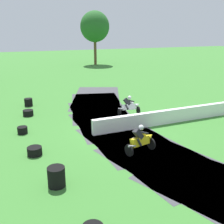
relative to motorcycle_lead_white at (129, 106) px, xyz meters
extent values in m
plane|color=#38752D|center=(-1.94, -2.68, -0.63)|extent=(120.00, 120.00, 0.00)
cube|color=#3D3D42|center=(-0.69, 5.56, -0.63)|extent=(6.59, 9.36, 0.01)
cube|color=#3D3D42|center=(-1.46, 2.87, -0.63)|extent=(5.65, 9.17, 0.01)
cube|color=#3D3D42|center=(-1.87, 0.11, -0.63)|extent=(4.62, 8.83, 0.01)
cube|color=#3D3D42|center=(-1.91, -2.68, -0.63)|extent=(4.36, 8.72, 0.01)
cube|color=#3D3D42|center=(-1.59, -5.46, -0.63)|extent=(5.41, 9.10, 0.01)
cube|color=#3D3D42|center=(-0.91, -8.17, -0.63)|extent=(6.37, 9.33, 0.01)
cube|color=white|center=(3.55, -2.41, -0.18)|extent=(14.19, 1.01, 0.90)
cylinder|color=black|center=(0.61, -0.17, -0.35)|extent=(0.15, 0.77, 0.76)
cylinder|color=black|center=(-0.78, -0.05, -0.35)|extent=(0.15, 0.77, 0.76)
cube|color=silver|center=(-0.08, -0.01, -0.06)|extent=(1.03, 0.48, 0.47)
ellipsoid|color=silver|center=(0.11, 0.06, 0.18)|extent=(0.47, 0.38, 0.32)
cone|color=silver|center=(0.60, -0.03, 0.05)|extent=(0.41, 0.42, 0.49)
cylinder|color=#B2B2B7|center=(-0.69, -0.10, -0.10)|extent=(0.42, 0.17, 0.18)
cube|color=#28282D|center=(-0.15, 0.12, 0.30)|extent=(0.51, 0.48, 0.63)
sphere|color=white|center=(0.08, 0.19, 0.56)|extent=(0.26, 0.26, 0.26)
cylinder|color=#28282D|center=(0.15, 0.27, 0.26)|extent=(0.43, 0.19, 0.25)
cylinder|color=#28282D|center=(0.12, -0.07, 0.38)|extent=(0.43, 0.19, 0.25)
cylinder|color=#28282D|center=(-0.24, 0.18, -0.10)|extent=(0.27, 0.24, 0.42)
cylinder|color=#28282D|center=(-0.27, -0.16, 0.02)|extent=(0.27, 0.24, 0.42)
cylinder|color=black|center=(-1.28, -5.62, -0.33)|extent=(0.25, 0.69, 0.69)
cylinder|color=black|center=(-2.65, -5.94, -0.33)|extent=(0.25, 0.69, 0.69)
cube|color=yellow|center=(-1.98, -5.73, -0.04)|extent=(1.05, 0.56, 0.44)
ellipsoid|color=yellow|center=(-1.81, -5.64, 0.22)|extent=(0.50, 0.41, 0.28)
cone|color=yellow|center=(-1.32, -5.55, 0.08)|extent=(0.46, 0.41, 0.45)
cylinder|color=#B2B2B7|center=(-2.53, -5.99, -0.10)|extent=(0.42, 0.18, 0.17)
cube|color=#28282D|center=(-2.07, -5.68, 0.34)|extent=(0.56, 0.36, 0.61)
sphere|color=white|center=(-1.87, -5.59, 0.62)|extent=(0.26, 0.26, 0.26)
cylinder|color=#28282D|center=(-1.84, -5.44, 0.33)|extent=(0.44, 0.17, 0.24)
cylinder|color=#28282D|center=(-1.76, -5.79, 0.39)|extent=(0.44, 0.17, 0.24)
cylinder|color=#28282D|center=(-2.19, -5.59, -0.05)|extent=(0.30, 0.16, 0.42)
cylinder|color=#28282D|center=(-2.11, -5.94, 0.01)|extent=(0.30, 0.16, 0.42)
cylinder|color=black|center=(-6.53, 4.81, -0.53)|extent=(0.62, 0.62, 0.20)
cylinder|color=black|center=(-6.53, 4.81, -0.33)|extent=(0.62, 0.62, 0.20)
cylinder|color=black|center=(-6.53, 4.81, -0.13)|extent=(0.62, 0.62, 0.20)
cylinder|color=black|center=(-6.74, 2.26, -0.53)|extent=(0.71, 0.71, 0.20)
cylinder|color=black|center=(-6.74, 2.26, -0.33)|extent=(0.71, 0.71, 0.20)
cylinder|color=black|center=(-7.28, -1.08, -0.53)|extent=(0.57, 0.57, 0.20)
cylinder|color=black|center=(-7.28, -1.08, -0.33)|extent=(0.57, 0.57, 0.20)
cylinder|color=black|center=(-6.88, -4.21, -0.53)|extent=(0.71, 0.71, 0.20)
cylinder|color=black|center=(-6.88, -4.21, -0.33)|extent=(0.71, 0.71, 0.20)
cylinder|color=black|center=(-6.32, -7.30, -0.53)|extent=(0.69, 0.69, 0.20)
cylinder|color=black|center=(-6.32, -7.30, -0.33)|extent=(0.69, 0.69, 0.20)
cylinder|color=black|center=(-6.32, -7.30, -0.13)|extent=(0.69, 0.69, 0.20)
cylinder|color=black|center=(-6.32, -7.30, 0.07)|extent=(0.69, 0.69, 0.20)
cylinder|color=brown|center=(5.69, 26.75, 1.41)|extent=(0.44, 0.44, 4.07)
ellipsoid|color=#235B23|center=(5.69, 26.75, 5.41)|extent=(4.64, 4.64, 4.87)
camera|label=1|loc=(-7.51, -16.70, 5.29)|focal=43.42mm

